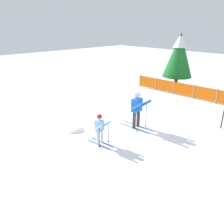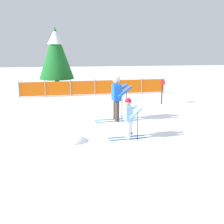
{
  "view_description": "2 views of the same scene",
  "coord_description": "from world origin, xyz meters",
  "px_view_note": "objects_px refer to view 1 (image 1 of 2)",
  "views": [
    {
      "loc": [
        5.86,
        -7.06,
        4.36
      ],
      "look_at": [
        -0.28,
        -1.2,
        0.95
      ],
      "focal_mm": 35.0,
      "sensor_mm": 36.0,
      "label": 1
    },
    {
      "loc": [
        -1.65,
        -10.2,
        2.72
      ],
      "look_at": [
        -0.26,
        -1.4,
        0.65
      ],
      "focal_mm": 45.0,
      "sensor_mm": 36.0,
      "label": 2
    }
  ],
  "objects_px": {
    "skier_adult": "(137,106)",
    "trail_marker": "(224,112)",
    "skier_child": "(100,127)",
    "conifer_far": "(179,54)",
    "safety_fence": "(194,91)"
  },
  "relations": [
    {
      "from": "skier_adult",
      "to": "conifer_far",
      "type": "height_order",
      "value": "conifer_far"
    },
    {
      "from": "skier_child",
      "to": "safety_fence",
      "type": "height_order",
      "value": "skier_child"
    },
    {
      "from": "skier_adult",
      "to": "safety_fence",
      "type": "height_order",
      "value": "skier_adult"
    },
    {
      "from": "skier_adult",
      "to": "trail_marker",
      "type": "distance_m",
      "value": 3.83
    },
    {
      "from": "skier_child",
      "to": "conifer_far",
      "type": "height_order",
      "value": "conifer_far"
    },
    {
      "from": "skier_adult",
      "to": "safety_fence",
      "type": "distance_m",
      "value": 5.84
    },
    {
      "from": "skier_adult",
      "to": "conifer_far",
      "type": "bearing_deg",
      "value": 104.65
    },
    {
      "from": "safety_fence",
      "to": "conifer_far",
      "type": "distance_m",
      "value": 3.3
    },
    {
      "from": "conifer_far",
      "to": "trail_marker",
      "type": "xyz_separation_m",
      "value": [
        5.13,
        -4.63,
        -1.64
      ]
    },
    {
      "from": "conifer_far",
      "to": "trail_marker",
      "type": "bearing_deg",
      "value": -42.05
    },
    {
      "from": "skier_child",
      "to": "safety_fence",
      "type": "bearing_deg",
      "value": 85.31
    },
    {
      "from": "skier_adult",
      "to": "skier_child",
      "type": "height_order",
      "value": "skier_adult"
    },
    {
      "from": "conifer_far",
      "to": "skier_child",
      "type": "bearing_deg",
      "value": -75.71
    },
    {
      "from": "skier_child",
      "to": "trail_marker",
      "type": "bearing_deg",
      "value": 54.44
    },
    {
      "from": "skier_child",
      "to": "trail_marker",
      "type": "height_order",
      "value": "skier_child"
    }
  ]
}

